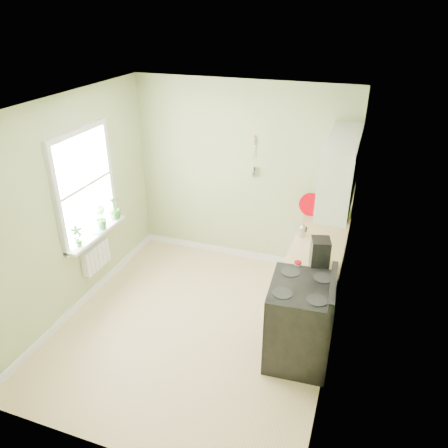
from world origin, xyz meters
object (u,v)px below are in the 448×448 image
(stove, at_px, (300,322))
(coffee_maker, at_px, (320,254))
(stand_mixer, at_px, (337,206))
(kettle, at_px, (302,230))

(stove, xyz_separation_m, coffee_maker, (0.08, 0.50, 0.59))
(stand_mixer, bearing_deg, stove, -94.01)
(stand_mixer, relative_size, coffee_maker, 1.26)
(kettle, bearing_deg, coffee_maker, -64.87)
(stand_mixer, height_order, coffee_maker, stand_mixer)
(coffee_maker, bearing_deg, stand_mixer, 88.03)
(stand_mixer, distance_m, kettle, 0.77)
(stove, relative_size, stand_mixer, 2.44)
(stand_mixer, xyz_separation_m, coffee_maker, (-0.05, -1.33, -0.02))
(kettle, bearing_deg, stove, -78.86)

